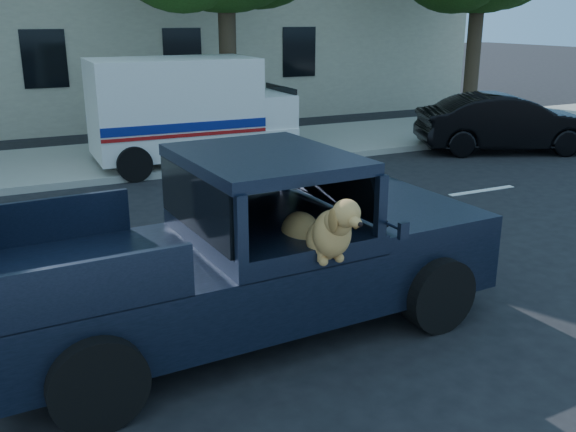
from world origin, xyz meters
TOP-DOWN VIEW (x-y plane):
  - ground at (0.00, 0.00)m, footprint 120.00×120.00m
  - far_sidewalk at (0.00, 9.20)m, footprint 60.00×4.00m
  - lane_stripes at (2.00, 3.40)m, footprint 21.60×0.14m
  - pickup_truck at (1.40, 0.02)m, footprint 5.62×2.91m
  - mail_truck at (3.45, 8.21)m, footprint 4.55×2.40m
  - parked_sedan at (11.24, 6.16)m, footprint 3.21×4.71m

SIDE VIEW (x-z plane):
  - ground at x=0.00m, z-range 0.00..0.00m
  - lane_stripes at x=2.00m, z-range 0.00..0.01m
  - far_sidewalk at x=0.00m, z-range 0.00..0.15m
  - pickup_truck at x=1.40m, z-range -0.32..1.66m
  - parked_sedan at x=11.24m, z-range 0.00..1.47m
  - mail_truck at x=3.45m, z-range -0.15..2.31m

